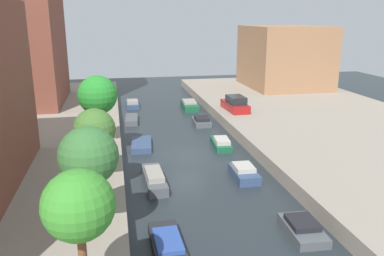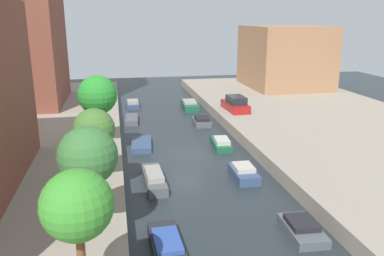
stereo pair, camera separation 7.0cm
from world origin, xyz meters
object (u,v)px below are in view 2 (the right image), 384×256
at_px(moored_boat_right_2, 244,173).
at_px(moored_boat_right_4, 202,121).
at_px(street_tree_1, 88,156).
at_px(street_tree_2, 94,130).
at_px(moored_boat_left_1, 167,246).
at_px(moored_boat_left_3, 141,145).
at_px(low_block_right, 285,57).
at_px(moored_boat_left_5, 133,104).
at_px(moored_boat_right_5, 190,105).
at_px(moored_boat_right_3, 221,143).
at_px(parked_car, 235,104).
at_px(street_tree_3, 97,95).
at_px(moored_boat_left_2, 154,178).
at_px(moored_boat_right_1, 302,229).
at_px(moored_boat_left_4, 132,119).
at_px(street_tree_0, 77,207).

relative_size(moored_boat_right_2, moored_boat_right_4, 0.99).
distance_m(street_tree_1, moored_boat_right_4, 23.31).
bearing_deg(street_tree_2, street_tree_1, -90.00).
bearing_deg(moored_boat_left_1, moored_boat_right_2, 51.19).
distance_m(street_tree_2, moored_boat_left_3, 10.24).
bearing_deg(street_tree_1, low_block_right, 54.96).
distance_m(moored_boat_left_5, moored_boat_right_5, 6.92).
height_order(street_tree_2, moored_boat_right_3, street_tree_2).
bearing_deg(parked_car, street_tree_3, -146.02).
height_order(street_tree_2, moored_boat_right_5, street_tree_2).
relative_size(moored_boat_left_2, moored_boat_right_1, 1.46).
xyz_separation_m(moored_boat_left_5, moored_boat_right_1, (6.84, -30.91, -0.04)).
distance_m(street_tree_2, moored_boat_left_2, 5.27).
height_order(parked_car, moored_boat_right_1, parked_car).
distance_m(street_tree_1, street_tree_2, 5.82).
height_order(moored_boat_left_3, moored_boat_left_5, moored_boat_left_5).
xyz_separation_m(moored_boat_left_3, moored_boat_right_2, (6.30, -7.85, 0.14)).
bearing_deg(moored_boat_left_4, moored_boat_right_1, -72.89).
relative_size(moored_boat_left_3, moored_boat_right_1, 1.21).
xyz_separation_m(low_block_right, moored_boat_right_4, (-14.86, -14.24, -4.79)).
xyz_separation_m(street_tree_1, moored_boat_right_1, (10.13, -0.60, -4.31)).
xyz_separation_m(moored_boat_left_4, moored_boat_right_2, (6.70, -16.31, 0.11)).
xyz_separation_m(street_tree_0, moored_boat_left_1, (3.30, 4.47, -4.56)).
height_order(low_block_right, moored_boat_left_4, low_block_right).
xyz_separation_m(street_tree_0, moored_boat_right_5, (9.87, 33.56, -4.48)).
distance_m(street_tree_1, street_tree_3, 12.87).
height_order(moored_boat_left_5, moored_boat_right_2, moored_boat_right_2).
distance_m(moored_boat_left_1, moored_boat_right_4, 22.58).
height_order(moored_boat_left_4, moored_boat_right_4, moored_boat_right_4).
distance_m(moored_boat_left_3, moored_boat_left_5, 15.62).
bearing_deg(moored_boat_right_3, moored_boat_right_1, -88.37).
xyz_separation_m(moored_boat_right_1, moored_boat_right_3, (-0.40, 14.03, 0.04)).
bearing_deg(moored_boat_right_2, street_tree_3, 147.63).
bearing_deg(moored_boat_right_3, moored_boat_right_4, 90.38).
relative_size(street_tree_1, moored_boat_right_1, 1.61).
xyz_separation_m(low_block_right, street_tree_3, (-24.54, -22.13, -0.27)).
distance_m(street_tree_1, moored_boat_left_5, 30.78).
relative_size(moored_boat_left_2, moored_boat_right_5, 0.97).
bearing_deg(street_tree_0, moored_boat_right_3, 62.64).
distance_m(moored_boat_left_3, moored_boat_right_3, 6.63).
distance_m(moored_boat_left_1, moored_boat_left_3, 15.58).
relative_size(moored_boat_left_5, moored_boat_right_5, 0.76).
height_order(low_block_right, moored_boat_right_5, low_block_right).
bearing_deg(street_tree_0, moored_boat_right_5, 73.61).
bearing_deg(parked_car, moored_boat_right_1, -98.64).
relative_size(street_tree_0, street_tree_2, 1.14).
bearing_deg(moored_boat_right_3, moored_boat_left_2, -133.87).
xyz_separation_m(low_block_right, street_tree_0, (-24.54, -40.37, -0.25)).
bearing_deg(moored_boat_left_2, street_tree_1, -116.65).
relative_size(moored_boat_left_1, moored_boat_right_5, 0.87).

